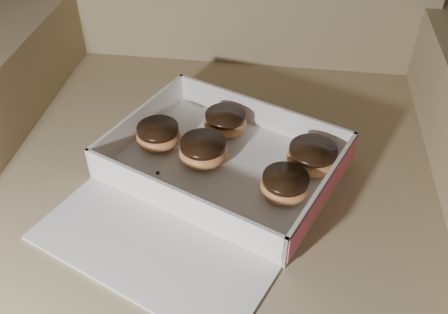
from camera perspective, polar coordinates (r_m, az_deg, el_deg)
name	(u,v)px	position (r m, az deg, el deg)	size (l,w,h in m)	color
armchair	(227,178)	(1.05, 0.37, -2.41)	(1.00, 0.84, 1.04)	tan
bakery_box	(214,177)	(0.83, -1.20, -2.36)	(0.50, 0.53, 0.06)	white
donut_a	(203,151)	(0.85, -2.41, 0.74)	(0.08, 0.08, 0.04)	#EB9A52
donut_b	(225,122)	(0.92, 0.15, 4.04)	(0.08, 0.08, 0.04)	#EB9A52
donut_c	(158,135)	(0.89, -7.52, 2.51)	(0.08, 0.08, 0.04)	#EB9A52
donut_d	(312,157)	(0.85, 10.06, -0.02)	(0.09, 0.09, 0.04)	#EB9A52
donut_e	(285,185)	(0.79, 7.00, -3.21)	(0.08, 0.08, 0.04)	#EB9A52
crumb_a	(146,181)	(0.83, -8.89, -2.78)	(0.01, 0.01, 0.00)	black
crumb_b	(158,173)	(0.85, -7.58, -1.79)	(0.01, 0.01, 0.00)	black
crumb_c	(154,144)	(0.90, -8.00, 1.47)	(0.01, 0.01, 0.00)	black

